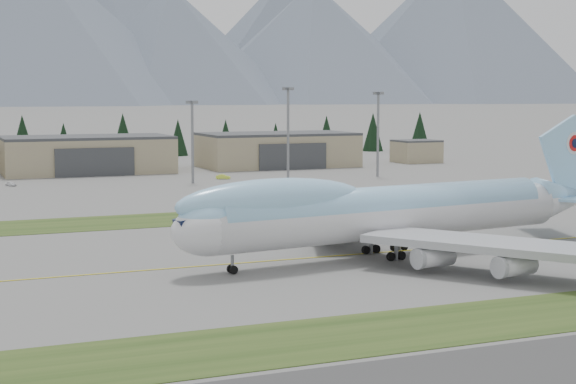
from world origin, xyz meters
name	(u,v)px	position (x,y,z in m)	size (l,w,h in m)	color
ground	(371,253)	(0.00, 0.00, 0.00)	(7000.00, 7000.00, 0.00)	slate
grass_strip_near	(541,314)	(0.00, -38.00, 0.00)	(400.00, 14.00, 0.08)	#284117
grass_strip_far	(261,214)	(0.00, 45.00, 0.00)	(400.00, 18.00, 0.08)	#284117
taxiway_line_main	(371,253)	(0.00, 0.00, 0.00)	(400.00, 0.40, 0.02)	gold
boeing_747_freighter	(388,211)	(1.11, -3.07, 6.45)	(74.51, 63.62, 19.56)	silver
hangar_center	(87,154)	(-15.00, 149.90, 5.39)	(48.00, 26.60, 10.80)	tan
hangar_right	(277,150)	(45.00, 149.90, 5.39)	(48.00, 26.60, 10.80)	tan
control_shed	(416,151)	(95.00, 148.00, 3.80)	(14.00, 12.00, 7.60)	tan
floodlight_masts	(132,122)	(-10.39, 109.36, 15.89)	(152.57, 11.05, 24.74)	gray
service_vehicle_a	(11,186)	(-39.28, 118.17, 0.00)	(1.37, 3.40, 1.16)	white
service_vehicle_b	(223,179)	(15.65, 115.66, 0.00)	(1.38, 3.93, 1.30)	#CEE93A
service_vehicle_c	(325,168)	(57.12, 140.00, 0.00)	(1.75, 4.32, 1.25)	#B2B1B6
conifer_belt	(137,137)	(13.63, 211.69, 7.21)	(266.89, 16.48, 16.08)	black
mountain_ridge_rear	(8,21)	(201.15, 2900.00, 260.30)	(4450.23, 1055.02, 527.51)	slate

